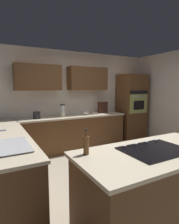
% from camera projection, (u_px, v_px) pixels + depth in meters
% --- Properties ---
extents(ground_plane, '(14.00, 14.00, 0.00)m').
position_uv_depth(ground_plane, '(115.00, 174.00, 3.49)').
color(ground_plane, '#9E937F').
extents(wall_back, '(6.00, 0.44, 2.60)m').
position_uv_depth(wall_back, '(70.00, 95.00, 5.06)').
color(wall_back, silver).
rests_on(wall_back, ground).
extents(lower_cabinets_back, '(2.80, 0.60, 0.86)m').
position_uv_depth(lower_cabinets_back, '(74.00, 133.00, 4.89)').
color(lower_cabinets_back, brown).
rests_on(lower_cabinets_back, ground).
extents(countertop_back, '(2.84, 0.64, 0.04)m').
position_uv_depth(countertop_back, '(74.00, 116.00, 4.83)').
color(countertop_back, beige).
rests_on(countertop_back, lower_cabinets_back).
extents(lower_cabinets_side, '(0.60, 2.90, 0.86)m').
position_uv_depth(lower_cabinets_side, '(7.00, 160.00, 3.06)').
color(lower_cabinets_side, brown).
rests_on(lower_cabinets_side, ground).
extents(countertop_side, '(0.64, 2.94, 0.04)m').
position_uv_depth(countertop_side, '(5.00, 134.00, 3.00)').
color(countertop_side, beige).
rests_on(countertop_side, lower_cabinets_side).
extents(island_base, '(1.85, 0.84, 0.86)m').
position_uv_depth(island_base, '(153.00, 188.00, 2.23)').
color(island_base, brown).
rests_on(island_base, ground).
extents(island_top, '(1.93, 0.92, 0.04)m').
position_uv_depth(island_top, '(155.00, 152.00, 2.17)').
color(island_top, beige).
rests_on(island_top, island_base).
extents(wall_oven, '(0.80, 0.66, 2.02)m').
position_uv_depth(wall_oven, '(131.00, 108.00, 5.73)').
color(wall_oven, brown).
rests_on(wall_oven, ground).
extents(sink_unit, '(0.46, 0.70, 0.23)m').
position_uv_depth(sink_unit, '(9.00, 146.00, 2.28)').
color(sink_unit, '#515456').
rests_on(sink_unit, countertop_side).
extents(cooktop, '(0.76, 0.56, 0.03)m').
position_uv_depth(cooktop, '(155.00, 149.00, 2.17)').
color(cooktop, black).
rests_on(cooktop, island_top).
extents(blender, '(0.15, 0.15, 0.31)m').
position_uv_depth(blender, '(63.00, 111.00, 4.67)').
color(blender, beige).
rests_on(blender, countertop_back).
extents(mixing_bowl, '(0.19, 0.19, 0.11)m').
position_uv_depth(mixing_bowl, '(86.00, 113.00, 4.98)').
color(mixing_bowl, white).
rests_on(mixing_bowl, countertop_back).
extents(spice_rack, '(0.28, 0.11, 0.33)m').
position_uv_depth(spice_rack, '(103.00, 107.00, 5.32)').
color(spice_rack, '#381E14').
rests_on(spice_rack, countertop_back).
extents(kettle, '(0.17, 0.17, 0.16)m').
position_uv_depth(kettle, '(37.00, 115.00, 4.37)').
color(kettle, '#262628').
rests_on(kettle, countertop_back).
extents(oil_bottle, '(0.06, 0.06, 0.28)m').
position_uv_depth(oil_bottle, '(86.00, 144.00, 2.02)').
color(oil_bottle, brown).
rests_on(oil_bottle, island_top).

